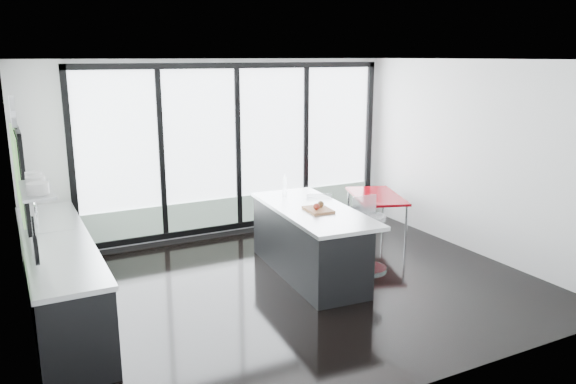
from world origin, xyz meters
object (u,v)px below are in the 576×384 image
bar_stool_near (370,242)px  bar_stool_far (321,237)px  red_table (376,215)px  island (308,241)px

bar_stool_near → bar_stool_far: bearing=132.2°
bar_stool_near → red_table: bar_stool_near is taller
bar_stool_far → red_table: size_ratio=0.59×
island → bar_stool_near: (0.82, -0.25, -0.08)m
bar_stool_far → bar_stool_near: bearing=-29.2°
island → red_table: 2.03m
island → bar_stool_near: 0.86m
island → bar_stool_far: 0.48m
bar_stool_near → island: bearing=165.5°
island → bar_stool_far: (0.37, 0.29, -0.09)m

